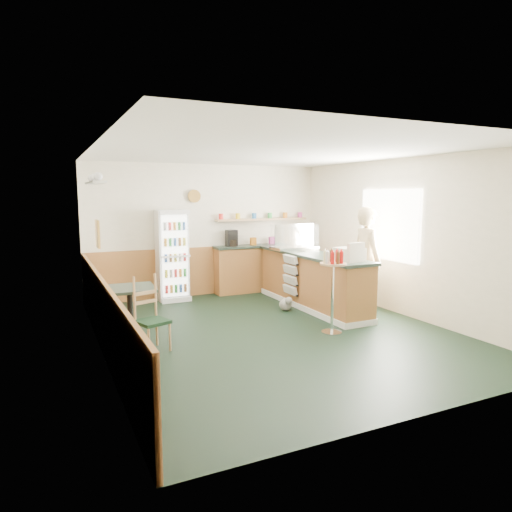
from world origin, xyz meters
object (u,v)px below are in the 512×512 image
cash_register (349,254)px  cafe_chair (151,311)px  display_case (294,237)px  cafe_table (130,303)px  shopkeeper (367,260)px  drinks_fridge (172,255)px  condiment_stand (333,278)px

cash_register → cafe_chair: (-3.22, 0.03, -0.59)m
display_case → cafe_table: display_case is taller
cafe_table → cafe_chair: 0.58m
shopkeeper → cafe_chair: size_ratio=1.86×
drinks_fridge → condiment_stand: drinks_fridge is taller
cash_register → shopkeeper: bearing=22.7°
display_case → shopkeeper: shopkeeper is taller
condiment_stand → cafe_table: bearing=160.7°
display_case → shopkeeper: bearing=-62.8°
drinks_fridge → cash_register: 3.54m
shopkeeper → cafe_chair: bearing=103.5°
cash_register → shopkeeper: size_ratio=0.21×
cash_register → shopkeeper: shopkeeper is taller
display_case → condiment_stand: (-0.59, -2.18, -0.40)m
condiment_stand → shopkeeper: bearing=32.5°
cafe_chair → drinks_fridge: bearing=50.4°
cash_register → condiment_stand: bearing=-153.4°
cash_register → display_case: bearing=82.1°
drinks_fridge → cash_register: bearing=-51.8°
condiment_stand → drinks_fridge: bearing=116.5°
cash_register → cafe_chair: 3.27m
drinks_fridge → display_case: 2.43m
condiment_stand → cafe_table: size_ratio=1.63×
drinks_fridge → shopkeeper: shopkeeper is taller
cafe_chair → shopkeeper: bearing=-13.4°
display_case → drinks_fridge: bearing=155.3°
condiment_stand → display_case: bearing=74.8°
cafe_table → drinks_fridge: bearing=61.1°
shopkeeper → condiment_stand: (-1.29, -0.82, -0.09)m
condiment_stand → cafe_chair: bearing=170.5°
shopkeeper → cash_register: bearing=128.6°
cash_register → condiment_stand: (-0.59, -0.41, -0.27)m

